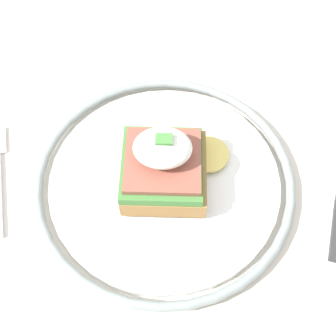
# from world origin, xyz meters

# --- Properties ---
(dining_table) EXTENTS (0.86, 0.69, 0.76)m
(dining_table) POSITION_xyz_m (0.00, 0.00, 0.62)
(dining_table) COLOR beige
(dining_table) RESTS_ON ground_plane
(plate) EXTENTS (0.28, 0.28, 0.02)m
(plate) POSITION_xyz_m (-0.01, 0.05, 0.77)
(plate) COLOR white
(plate) RESTS_ON dining_table
(sandwich) EXTENTS (0.11, 0.10, 0.07)m
(sandwich) POSITION_xyz_m (-0.01, 0.05, 0.80)
(sandwich) COLOR #9E703D
(sandwich) RESTS_ON plate
(fork) EXTENTS (0.05, 0.14, 0.00)m
(fork) POSITION_xyz_m (-0.19, 0.05, 0.76)
(fork) COLOR silver
(fork) RESTS_ON dining_table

